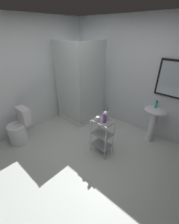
# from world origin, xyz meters

# --- Properties ---
(ground_plane) EXTENTS (4.20, 4.20, 0.02)m
(ground_plane) POSITION_xyz_m (0.00, 0.00, -0.01)
(ground_plane) COLOR silver
(wall_back) EXTENTS (4.20, 0.14, 2.50)m
(wall_back) POSITION_xyz_m (0.01, 1.85, 1.25)
(wall_back) COLOR silver
(wall_back) RESTS_ON ground_plane
(wall_left) EXTENTS (0.10, 4.20, 2.50)m
(wall_left) POSITION_xyz_m (-1.85, 0.00, 1.25)
(wall_left) COLOR silver
(wall_left) RESTS_ON ground_plane
(shower_stall) EXTENTS (0.92, 0.92, 2.00)m
(shower_stall) POSITION_xyz_m (-1.20, 1.17, 0.46)
(shower_stall) COLOR white
(shower_stall) RESTS_ON ground_plane
(pedestal_sink) EXTENTS (0.46, 0.37, 0.81)m
(pedestal_sink) POSITION_xyz_m (0.63, 1.52, 0.58)
(pedestal_sink) COLOR white
(pedestal_sink) RESTS_ON ground_plane
(sink_faucet) EXTENTS (0.03, 0.03, 0.10)m
(sink_faucet) POSITION_xyz_m (0.63, 1.64, 0.86)
(sink_faucet) COLOR silver
(sink_faucet) RESTS_ON pedestal_sink
(toilet) EXTENTS (0.37, 0.49, 0.76)m
(toilet) POSITION_xyz_m (-1.48, -0.43, 0.31)
(toilet) COLOR white
(toilet) RESTS_ON ground_plane
(storage_cart) EXTENTS (0.38, 0.28, 0.74)m
(storage_cart) POSITION_xyz_m (0.06, 0.49, 0.44)
(storage_cart) COLOR silver
(storage_cart) RESTS_ON ground_plane
(hand_soap_bottle) EXTENTS (0.05, 0.05, 0.16)m
(hand_soap_bottle) POSITION_xyz_m (0.61, 1.52, 0.88)
(hand_soap_bottle) COLOR #2DBC99
(hand_soap_bottle) RESTS_ON pedestal_sink
(lotion_bottle_white) EXTENTS (0.06, 0.06, 0.23)m
(lotion_bottle_white) POSITION_xyz_m (0.09, 0.57, 0.84)
(lotion_bottle_white) COLOR white
(lotion_bottle_white) RESTS_ON storage_cart
(conditioner_bottle_purple) EXTENTS (0.06, 0.06, 0.21)m
(conditioner_bottle_purple) POSITION_xyz_m (0.11, 0.47, 0.83)
(conditioner_bottle_purple) COLOR purple
(conditioner_bottle_purple) RESTS_ON storage_cart
(rinse_cup) EXTENTS (0.07, 0.07, 0.09)m
(rinse_cup) POSITION_xyz_m (-0.01, 0.44, 0.78)
(rinse_cup) COLOR silver
(rinse_cup) RESTS_ON storage_cart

